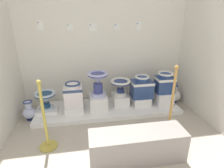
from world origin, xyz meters
TOP-DOWN VIEW (x-y plane):
  - wall_back at (1.62, 3.15)m, footprint 3.45×0.06m
  - display_platform at (1.62, 2.68)m, footprint 2.70×0.84m
  - plinth_block_slender_white at (0.48, 2.67)m, footprint 0.39×0.29m
  - antique_toilet_slender_white at (0.48, 2.67)m, footprint 0.37×0.37m
  - plinth_block_central_ornate at (0.98, 2.63)m, footprint 0.33×0.38m
  - antique_toilet_central_ornate at (0.98, 2.63)m, footprint 0.34×0.28m
  - plinth_block_rightmost at (1.43, 2.64)m, footprint 0.32×0.36m
  - antique_toilet_rightmost at (1.43, 2.64)m, footprint 0.38×0.38m
  - plinth_block_squat_floral at (1.88, 2.76)m, footprint 0.30×0.36m
  - antique_toilet_squat_floral at (1.88, 2.76)m, footprint 0.40×0.40m
  - plinth_block_leftmost at (2.28, 2.68)m, footprint 0.33×0.34m
  - antique_toilet_leftmost at (2.28, 2.68)m, footprint 0.41×0.32m
  - plinth_block_broad_patterned at (2.73, 2.64)m, footprint 0.31×0.36m
  - antique_toilet_broad_patterned at (2.73, 2.64)m, footprint 0.35×0.30m
  - info_placard_first at (0.47, 3.11)m, footprint 0.10×0.01m
  - info_placard_second at (0.98, 3.11)m, footprint 0.10×0.01m
  - info_placard_third at (1.41, 3.11)m, footprint 0.14×0.01m
  - info_placard_fourth at (1.86, 3.11)m, footprint 0.10×0.01m
  - info_placard_fifth at (2.30, 3.11)m, footprint 0.10×0.01m
  - decorative_vase_spare at (0.20, 2.57)m, footprint 0.22×0.22m
  - decorative_vase_corner at (3.05, 2.80)m, footprint 0.30×0.30m
  - stanchion_post_near_left at (0.64, 1.78)m, footprint 0.24×0.24m
  - stanchion_post_near_right at (2.53, 1.94)m, footprint 0.27×0.27m
  - museum_bench at (1.79, 1.36)m, footprint 1.20×0.36m

SIDE VIEW (x-z plane):
  - display_platform at x=1.62m, z-range 0.00..0.08m
  - plinth_block_slender_white at x=0.48m, z-range 0.08..0.14m
  - plinth_block_central_ornate at x=0.98m, z-range 0.08..0.21m
  - decorative_vase_spare at x=0.20m, z-range -0.02..0.33m
  - decorative_vase_corner at x=3.05m, z-range -0.03..0.35m
  - plinth_block_leftmost at x=2.28m, z-range 0.08..0.24m
  - plinth_block_squat_floral at x=1.88m, z-range 0.08..0.27m
  - museum_bench at x=1.79m, z-range 0.00..0.40m
  - plinth_block_broad_patterned at x=2.73m, z-range 0.08..0.32m
  - plinth_block_rightmost at x=1.43m, z-range 0.08..0.34m
  - stanchion_post_near_right at x=2.53m, z-range -0.23..0.83m
  - stanchion_post_near_left at x=0.64m, z-range -0.19..0.81m
  - antique_toilet_slender_white at x=0.48m, z-range 0.19..0.52m
  - antique_toilet_central_ornate at x=0.98m, z-range 0.22..0.64m
  - antique_toilet_leftmost at x=2.28m, z-range 0.24..0.66m
  - antique_toilet_squat_floral at x=1.88m, z-range 0.33..0.64m
  - antique_toilet_broad_patterned at x=2.73m, z-range 0.33..0.73m
  - antique_toilet_rightmost at x=1.43m, z-range 0.42..0.87m
  - info_placard_third at x=1.41m, z-range 1.47..1.61m
  - info_placard_fourth at x=1.86m, z-range 1.48..1.60m
  - info_placard_second at x=0.98m, z-range 1.49..1.60m
  - info_placard_fifth at x=2.30m, z-range 1.47..1.63m
  - info_placard_first at x=0.47m, z-range 1.50..1.65m
  - wall_back at x=1.62m, z-range 0.00..3.25m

